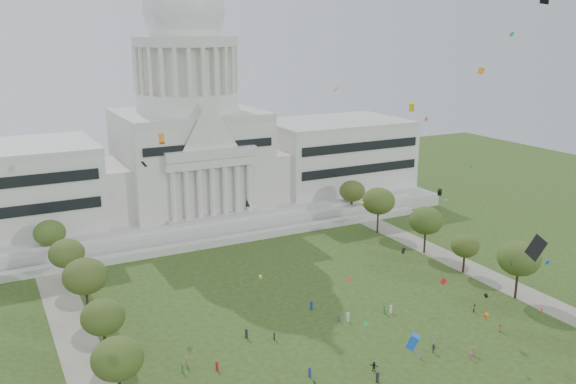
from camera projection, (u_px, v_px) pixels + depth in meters
capitol at (190, 149)px, 196.14m from camera, size 160.00×64.50×91.30m
path_left at (88, 372)px, 108.80m from camera, size 8.00×160.00×0.04m
path_right at (487, 276)px, 151.51m from camera, size 8.00×160.00×0.04m
row_tree_l_2 at (117, 359)px, 97.05m from camera, size 8.42×8.42×11.97m
row_tree_r_2 at (519, 258)px, 136.54m from camera, size 9.55×9.55×13.58m
row_tree_l_3 at (103, 317)px, 111.80m from camera, size 8.12×8.12×11.55m
row_tree_r_3 at (465, 246)px, 151.94m from camera, size 7.01×7.01×9.98m
row_tree_l_4 at (85, 276)px, 127.37m from camera, size 9.29×9.29×13.21m
row_tree_r_4 at (426, 221)px, 164.88m from camera, size 9.19×9.19×13.06m
row_tree_l_5 at (67, 254)px, 143.07m from camera, size 8.33×8.33×11.85m
row_tree_r_5 at (379, 201)px, 181.43m from camera, size 9.82×9.82×13.96m
row_tree_l_6 at (50, 233)px, 157.92m from camera, size 8.19×8.19×11.64m
row_tree_r_6 at (352, 191)px, 198.29m from camera, size 8.42×8.42×11.97m
person_0 at (500, 328)px, 123.39m from camera, size 0.93×1.03×1.77m
person_2 at (475, 308)px, 131.87m from camera, size 1.04×0.78×1.91m
person_3 at (433, 348)px, 115.29m from camera, size 1.19×1.23×1.75m
person_4 at (419, 353)px, 113.48m from camera, size 0.99×1.26×1.90m
person_5 at (374, 366)px, 109.14m from camera, size 1.54×1.68×1.77m
person_9 at (471, 356)px, 112.87m from camera, size 0.81×1.11×1.54m
person_10 at (433, 340)px, 118.27m from camera, size 0.68×1.08×1.72m
distant_crowd at (306, 361)px, 110.75m from camera, size 59.90×41.68×1.94m
kite_swarm at (375, 214)px, 103.97m from camera, size 86.87×104.92×61.16m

